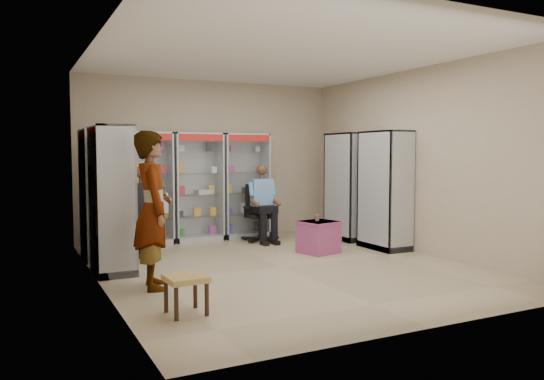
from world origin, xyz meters
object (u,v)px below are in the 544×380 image
cabinet_right_far (348,187)px  cabinet_right_near (385,190)px  cabinet_left_near (112,200)px  office_chair (260,213)px  cabinet_left_far (100,194)px  wooden_chair (142,224)px  cabinet_back_mid (197,187)px  seated_shopkeeper (261,205)px  woven_stool_b (186,295)px  standing_man (153,210)px  cabinet_back_left (146,188)px  cabinet_back_right (244,186)px  woven_stool_a (316,241)px  pink_trunk (319,237)px

cabinet_right_far → cabinet_right_near: bearing=-180.0°
cabinet_left_near → office_chair: cabinet_left_near is taller
cabinet_left_far → wooden_chair: (0.68, 0.20, -0.53)m
cabinet_back_mid → office_chair: 1.26m
cabinet_back_mid → seated_shopkeeper: (1.03, -0.62, -0.33)m
cabinet_left_near → woven_stool_b: cabinet_left_near is taller
cabinet_right_far → seated_shopkeeper: (-1.55, 0.51, -0.33)m
standing_man → woven_stool_b: bearing=-171.2°
woven_stool_b → cabinet_left_far: bearing=95.6°
office_chair → seated_shopkeeper: (0.00, -0.05, 0.14)m
cabinet_right_far → cabinet_left_near: bearing=101.4°
cabinet_back_mid → cabinet_left_near: size_ratio=1.00×
cabinet_right_far → cabinet_back_left: bearing=72.2°
cabinet_right_far → cabinet_left_near: size_ratio=1.00×
cabinet_back_right → seated_shopkeeper: bearing=-83.0°
cabinet_left_far → woven_stool_b: size_ratio=5.04×
woven_stool_a → office_chair: bearing=104.0°
cabinet_back_right → cabinet_left_far: 2.98m
wooden_chair → woven_stool_b: size_ratio=2.37×
office_chair → woven_stool_b: office_chair is taller
cabinet_right_near → pink_trunk: cabinet_right_near is taller
cabinet_back_right → cabinet_left_near: size_ratio=1.00×
woven_stool_b → office_chair: bearing=55.4°
wooden_chair → pink_trunk: wooden_chair is taller
woven_stool_a → woven_stool_b: woven_stool_b is taller
cabinet_right_near → cabinet_back_left: bearing=57.7°
cabinet_right_far → cabinet_back_mid: bearing=66.3°
cabinet_back_mid → cabinet_left_far: bearing=-153.7°
standing_man → office_chair: bearing=-38.8°
pink_trunk → seated_shopkeeper: bearing=103.4°
pink_trunk → woven_stool_a: bearing=83.7°
cabinet_back_right → cabinet_back_mid: bearing=180.0°
cabinet_right_near → standing_man: size_ratio=1.06×
cabinet_back_left → seated_shopkeeper: cabinet_back_left is taller
cabinet_back_mid → cabinet_back_left: bearing=180.0°
cabinet_left_far → standing_man: 2.20m
cabinet_right_far → seated_shopkeeper: 1.67m
woven_stool_b → seated_shopkeeper: bearing=55.0°
cabinet_back_right → woven_stool_b: 5.03m
cabinet_back_left → cabinet_left_far: bearing=-135.0°
cabinet_right_far → woven_stool_a: 1.68m
cabinet_right_near → standing_man: cabinet_right_near is taller
cabinet_left_far → cabinet_left_near: bearing=-0.0°
woven_stool_a → wooden_chair: bearing=153.9°
cabinet_right_near → office_chair: bearing=43.1°
cabinet_left_far → woven_stool_b: bearing=5.6°
woven_stool_a → cabinet_back_right: bearing=102.2°
woven_stool_b → standing_man: size_ratio=0.21×
cabinet_left_far → cabinet_back_mid: bearing=116.3°
office_chair → standing_man: bearing=-132.1°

